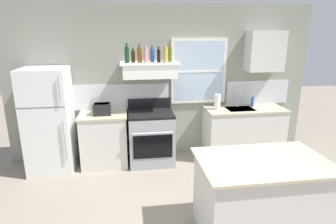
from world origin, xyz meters
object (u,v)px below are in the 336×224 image
bottle_amber_wine (140,55)px  bottle_balsamic_dark (159,56)px  bottle_dark_green_wine (127,55)px  bottle_brown_stout (133,56)px  paper_towel_roll (217,102)px  toaster (102,109)px  bottle_olive_oil_square (170,55)px  bottle_rose_pink (146,55)px  bottle_blue_liqueur (152,55)px  refrigerator (49,121)px  dish_soap_bottle (253,102)px  kitchen_island (260,197)px  stove_range (151,137)px  bottle_champagne_gold_foil (166,54)px

bottle_amber_wine → bottle_balsamic_dark: 0.31m
bottle_dark_green_wine → bottle_brown_stout: 0.13m
bottle_amber_wine → paper_towel_roll: bearing=-2.6°
toaster → bottle_olive_oil_square: 1.44m
bottle_rose_pink → paper_towel_roll: 1.48m
bottle_blue_liqueur → bottle_balsamic_dark: bottle_blue_liqueur is taller
refrigerator → bottle_rose_pink: bottle_rose_pink is taller
bottle_rose_pink → dish_soap_bottle: size_ratio=1.65×
dish_soap_bottle → kitchen_island: dish_soap_bottle is taller
bottle_amber_wine → bottle_dark_green_wine: bearing=-169.9°
bottle_dark_green_wine → bottle_brown_stout: (0.10, 0.07, -0.03)m
bottle_balsamic_dark → refrigerator: bearing=-177.3°
bottle_dark_green_wine → kitchen_island: (1.40, -2.08, -1.42)m
bottle_rose_pink → bottle_balsamic_dark: bottle_rose_pink is taller
bottle_amber_wine → refrigerator: bearing=-175.4°
bottle_rose_pink → bottle_dark_green_wine: bearing=179.7°
stove_range → dish_soap_bottle: bearing=4.2°
stove_range → bottle_champagne_gold_foil: (0.27, 0.06, 1.41)m
bottle_balsamic_dark → bottle_champagne_gold_foil: (0.11, -0.00, 0.02)m
bottle_dark_green_wine → bottle_brown_stout: bottle_dark_green_wine is taller
bottle_brown_stout → bottle_rose_pink: bearing=-20.3°
bottle_balsamic_dark → stove_range: bearing=-157.7°
toaster → paper_towel_roll: 1.98m
stove_range → bottle_champagne_gold_foil: bottle_champagne_gold_foil is taller
refrigerator → bottle_champagne_gold_foil: 2.17m
stove_range → bottle_champagne_gold_foil: size_ratio=3.53×
bottle_rose_pink → dish_soap_bottle: 2.12m
bottle_balsamic_dark → bottle_blue_liqueur: bearing=153.0°
bottle_dark_green_wine → bottle_olive_oil_square: bearing=5.1°
bottle_dark_green_wine → paper_towel_roll: 1.75m
bottle_olive_oil_square → dish_soap_bottle: size_ratio=1.53×
bottle_balsamic_dark → kitchen_island: size_ratio=0.18×
stove_range → bottle_balsamic_dark: bottle_balsamic_dark is taller
bottle_amber_wine → paper_towel_roll: 1.57m
bottle_blue_liqueur → kitchen_island: bottle_blue_liqueur is taller
paper_towel_roll → dish_soap_bottle: size_ratio=1.50×
bottle_dark_green_wine → kitchen_island: bearing=-56.0°
toaster → bottle_dark_green_wine: (0.44, 0.07, 0.87)m
bottle_rose_pink → paper_towel_roll: (1.23, -0.02, -0.83)m
toaster → paper_towel_roll: size_ratio=1.10×
bottle_amber_wine → bottle_champagne_gold_foil: (0.42, -0.04, 0.01)m
bottle_balsamic_dark → paper_towel_roll: bearing=-1.4°
bottle_champagne_gold_foil → toaster: bearing=-176.1°
toaster → bottle_rose_pink: (0.75, 0.07, 0.86)m
bottle_brown_stout → bottle_olive_oil_square: (0.61, -0.01, 0.02)m
bottle_olive_oil_square → kitchen_island: (0.69, -2.14, -1.40)m
bottle_dark_green_wine → bottle_blue_liqueur: 0.42m
toaster → dish_soap_bottle: (2.68, 0.15, -0.01)m
bottle_amber_wine → kitchen_island: 2.81m
refrigerator → bottle_amber_wine: 1.81m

